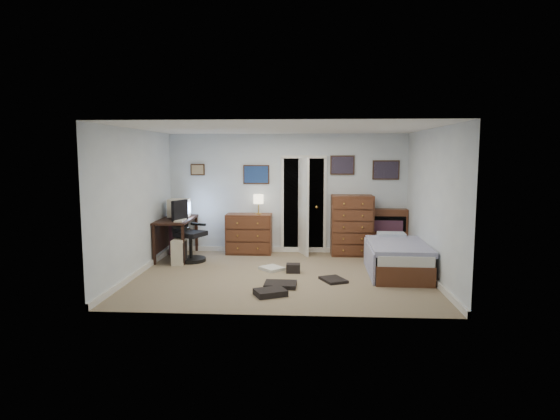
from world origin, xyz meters
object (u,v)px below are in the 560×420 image
Objects in this scene: tall_dresser at (352,225)px; bed at (396,257)px; computer_desk at (172,227)px; office_chair at (188,238)px; low_dresser at (249,234)px.

tall_dresser is 1.63m from bed.
computer_desk is 3.67m from tall_dresser.
office_chair is 0.64× the size of bed.
tall_dresser reaches higher than office_chair.
office_chair is at bearing -144.70° from low_dresser.
low_dresser reaches higher than bed.
tall_dresser is at bearing 34.97° from office_chair.
bed is at bearing -67.43° from tall_dresser.
computer_desk is at bearing -162.77° from low_dresser.
low_dresser is (1.51, 0.46, -0.19)m from computer_desk.
bed is (4.28, -1.02, -0.33)m from computer_desk.
low_dresser is 2.14m from tall_dresser.
low_dresser is 3.15m from bed.
tall_dresser is (3.64, 0.44, 0.01)m from computer_desk.
tall_dresser is (2.13, -0.02, 0.20)m from low_dresser.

